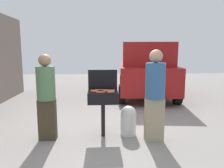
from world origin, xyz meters
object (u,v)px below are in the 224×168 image
hot_dog_4 (107,91)px  hot_dog_12 (98,90)px  hot_dog_5 (112,90)px  person_left (46,94)px  hot_dog_1 (111,92)px  hot_dog_8 (96,92)px  hot_dog_0 (105,91)px  propane_tank (128,120)px  hot_dog_7 (100,93)px  hot_dog_9 (111,91)px  bbq_grill (103,99)px  hot_dog_2 (95,91)px  hot_dog_3 (111,92)px  hot_dog_6 (93,90)px  hot_dog_13 (105,90)px  hot_dog_10 (103,92)px  person_right (155,93)px  parked_minivan (145,69)px  hot_dog_11 (110,92)px

hot_dog_4 → hot_dog_12: same height
hot_dog_5 → person_left: (-1.27, -0.19, -0.03)m
hot_dog_1 → person_left: 1.24m
hot_dog_1 → hot_dog_8: same height
hot_dog_0 → propane_tank: size_ratio=0.21×
hot_dog_7 → hot_dog_9: 0.28m
bbq_grill → hot_dog_7: (-0.06, -0.15, 0.16)m
bbq_grill → hot_dog_7: 0.23m
hot_dog_2 → hot_dog_8: 0.06m
bbq_grill → hot_dog_7: size_ratio=7.10×
bbq_grill → hot_dog_4: (0.09, 0.03, 0.16)m
hot_dog_2 → hot_dog_3: 0.32m
hot_dog_4 → hot_dog_9: 0.09m
hot_dog_9 → person_left: 1.26m
hot_dog_5 → hot_dog_8: 0.34m
propane_tank → hot_dog_6: bearing=175.5°
hot_dog_3 → hot_dog_13: size_ratio=1.00×
hot_dog_1 → hot_dog_5: (0.03, 0.24, 0.00)m
hot_dog_0 → hot_dog_7: same height
hot_dog_3 → hot_dog_4: same height
hot_dog_2 → hot_dog_6: 0.09m
hot_dog_2 → hot_dog_10: 0.19m
hot_dog_13 → propane_tank: hot_dog_13 is taller
hot_dog_0 → hot_dog_6: size_ratio=1.00×
hot_dog_0 → hot_dog_8: same height
hot_dog_13 → person_right: person_right is taller
hot_dog_1 → parked_minivan: 4.54m
hot_dog_4 → person_left: bearing=-173.4°
hot_dog_11 → person_right: (0.83, -0.18, 0.01)m
hot_dog_2 → hot_dog_12: 0.15m
hot_dog_8 → hot_dog_13: 0.24m
hot_dog_0 → person_right: bearing=-20.4°
hot_dog_12 → parked_minivan: (1.84, 3.96, 0.09)m
person_left → person_right: size_ratio=0.95×
hot_dog_7 → hot_dog_0: bearing=64.8°
hot_dog_7 → hot_dog_9: size_ratio=1.00×
hot_dog_2 → person_right: bearing=-14.4°
bbq_grill → hot_dog_13: hot_dog_13 is taller
parked_minivan → hot_dog_7: bearing=73.4°
propane_tank → bbq_grill: bearing=-177.0°
hot_dog_0 → person_right: 1.00m
bbq_grill → hot_dog_12: 0.23m
hot_dog_0 → hot_dog_1: same height
hot_dog_10 → hot_dog_11: same height
propane_tank → person_left: (-1.61, -0.13, 0.59)m
hot_dog_10 → hot_dog_11: size_ratio=1.00×
hot_dog_4 → hot_dog_12: bearing=150.7°
hot_dog_5 → propane_tank: size_ratio=0.21×
hot_dog_10 → hot_dog_12: (-0.09, 0.23, 0.00)m
hot_dog_10 → person_right: 1.00m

